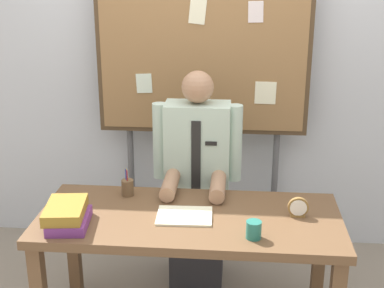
# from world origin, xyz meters

# --- Properties ---
(back_wall) EXTENTS (6.40, 0.08, 2.70)m
(back_wall) POSITION_xyz_m (0.00, 1.17, 1.35)
(back_wall) COLOR silver
(back_wall) RESTS_ON ground_plane
(desk) EXTENTS (1.63, 0.71, 0.74)m
(desk) POSITION_xyz_m (0.00, 0.00, 0.65)
(desk) COLOR brown
(desk) RESTS_ON ground_plane
(person) EXTENTS (0.55, 0.56, 1.42)m
(person) POSITION_xyz_m (0.00, 0.53, 0.66)
(person) COLOR #2D2D33
(person) RESTS_ON ground_plane
(bulletin_board) EXTENTS (1.43, 0.09, 2.03)m
(bulletin_board) POSITION_xyz_m (0.00, 0.96, 1.44)
(bulletin_board) COLOR #4C3823
(bulletin_board) RESTS_ON ground_plane
(book_stack) EXTENTS (0.25, 0.32, 0.11)m
(book_stack) POSITION_xyz_m (-0.62, -0.16, 0.80)
(book_stack) COLOR #72337F
(book_stack) RESTS_ON desk
(open_notebook) EXTENTS (0.30, 0.23, 0.01)m
(open_notebook) POSITION_xyz_m (-0.02, -0.02, 0.75)
(open_notebook) COLOR #F4EFCC
(open_notebook) RESTS_ON desk
(desk_clock) EXTENTS (0.11, 0.04, 0.11)m
(desk_clock) POSITION_xyz_m (0.58, 0.04, 0.79)
(desk_clock) COLOR olive
(desk_clock) RESTS_ON desk
(coffee_mug) EXTENTS (0.08, 0.08, 0.09)m
(coffee_mug) POSITION_xyz_m (0.34, -0.22, 0.79)
(coffee_mug) COLOR #267266
(coffee_mug) RESTS_ON desk
(pen_holder) EXTENTS (0.07, 0.07, 0.16)m
(pen_holder) POSITION_xyz_m (-0.38, 0.23, 0.79)
(pen_holder) COLOR brown
(pen_holder) RESTS_ON desk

